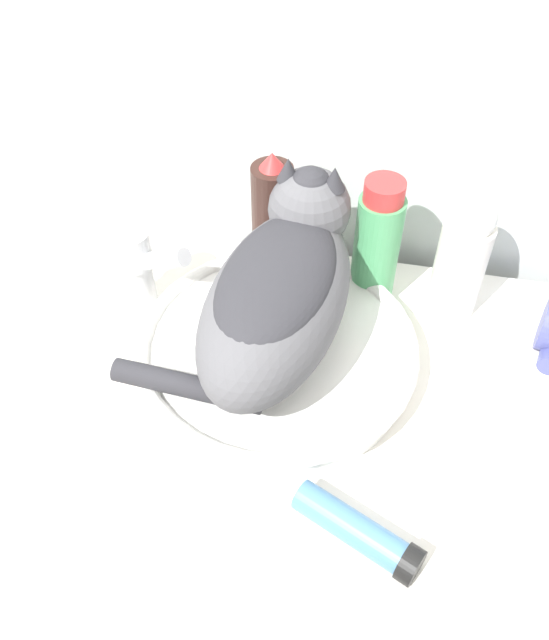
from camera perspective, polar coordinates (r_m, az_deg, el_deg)
The scene contains 8 objects.
vanity_counter at distance 1.22m, azimuth 1.37°, elevation -17.42°, with size 0.98×0.50×0.84m.
sink_basin at distance 0.86m, azimuth 0.18°, elevation -2.66°, with size 0.36×0.36×0.05m.
cat at distance 0.79m, azimuth 0.50°, elevation 2.95°, with size 0.27×0.35×0.18m.
faucet at distance 0.92m, azimuth -11.33°, elevation 4.54°, with size 0.12×0.07×0.14m.
lotion_bottle_white at distance 0.92m, azimuth 15.52°, elevation 5.19°, with size 0.07×0.07×0.19m.
hairspray_can_black at distance 0.92m, azimuth -0.19°, elevation 7.86°, with size 0.05×0.05×0.22m.
mouthwash_bottle at distance 0.91m, azimuth 8.60°, elevation 6.24°, with size 0.06×0.06×0.19m.
cream_tube at distance 0.74m, azimuth 7.10°, elevation -17.25°, with size 0.15×0.09×0.04m.
Camera 1 is at (0.08, -0.27, 1.52)m, focal length 38.00 mm.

